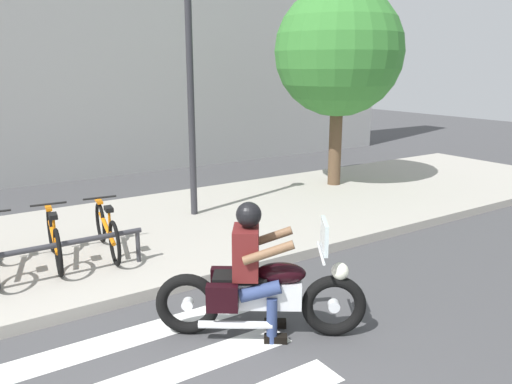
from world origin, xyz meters
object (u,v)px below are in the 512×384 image
(bicycle_5, at_px, (54,239))
(bicycle_6, at_px, (107,230))
(tree_near_rack, at_px, (339,52))
(rider, at_px, (254,260))
(street_lamp, at_px, (190,71))
(motorcycle, at_px, (261,294))

(bicycle_5, height_order, bicycle_6, bicycle_5)
(bicycle_5, relative_size, tree_near_rack, 0.36)
(rider, bearing_deg, bicycle_6, 103.17)
(rider, distance_m, street_lamp, 4.55)
(bicycle_6, xyz_separation_m, tree_near_rack, (5.69, 1.51, 2.57))
(bicycle_5, distance_m, street_lamp, 3.62)
(street_lamp, xyz_separation_m, tree_near_rack, (3.75, 0.40, 0.37))
(bicycle_6, bearing_deg, tree_near_rack, 14.88)
(street_lamp, relative_size, tree_near_rack, 1.00)
(bicycle_6, bearing_deg, motorcycle, -75.90)
(rider, bearing_deg, street_lamp, 72.19)
(bicycle_6, relative_size, street_lamp, 0.37)
(motorcycle, relative_size, street_lamp, 0.42)
(street_lamp, bearing_deg, bicycle_5, -157.31)
(motorcycle, height_order, street_lamp, street_lamp)
(motorcycle, bearing_deg, tree_near_rack, 41.56)
(street_lamp, bearing_deg, motorcycle, -106.83)
(bicycle_5, distance_m, tree_near_rack, 7.07)
(rider, height_order, bicycle_6, rider)
(motorcycle, relative_size, tree_near_rack, 0.42)
(bicycle_6, distance_m, street_lamp, 3.13)
(motorcycle, xyz_separation_m, bicycle_6, (-0.73, 2.89, 0.03))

